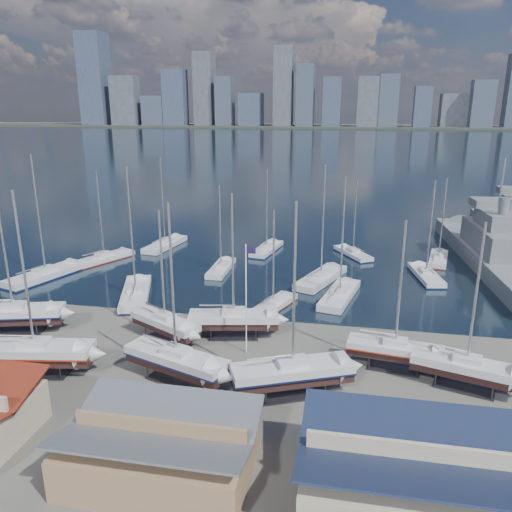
% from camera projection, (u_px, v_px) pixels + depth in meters
% --- Properties ---
extents(ground, '(1400.00, 1400.00, 0.00)m').
position_uv_depth(ground, '(222.00, 359.00, 48.65)').
color(ground, '#605E59').
rests_on(ground, ground).
extents(water, '(1400.00, 600.00, 0.40)m').
position_uv_depth(water, '(336.00, 143.00, 340.39)').
color(water, '#172335').
rests_on(water, ground).
extents(far_shore, '(1400.00, 80.00, 2.20)m').
position_uv_depth(far_shore, '(344.00, 127.00, 584.68)').
color(far_shore, '#2D332D').
rests_on(far_shore, ground).
extents(skyline, '(639.14, 43.80, 107.69)m').
position_uv_depth(skyline, '(339.00, 93.00, 569.32)').
color(skyline, '#475166').
rests_on(skyline, far_shore).
extents(shed_grey, '(12.60, 8.40, 4.17)m').
position_uv_depth(shed_grey, '(160.00, 445.00, 32.98)').
color(shed_grey, '#8C6B4C').
rests_on(shed_grey, ground).
extents(shed_blue, '(13.65, 9.45, 4.71)m').
position_uv_depth(shed_blue, '(412.00, 474.00, 30.02)').
color(shed_blue, '#BFB293').
rests_on(shed_blue, ground).
extents(sailboat_cradle_0, '(10.85, 5.57, 16.82)m').
position_uv_depth(sailboat_cradle_0, '(14.00, 314.00, 53.97)').
color(sailboat_cradle_0, '#2D2D33').
rests_on(sailboat_cradle_0, ground).
extents(sailboat_cradle_1, '(10.93, 4.62, 17.03)m').
position_uv_depth(sailboat_cradle_1, '(35.00, 352.00, 45.50)').
color(sailboat_cradle_1, '#2D2D33').
rests_on(sailboat_cradle_1, ground).
extents(sailboat_cradle_2, '(8.57, 6.12, 13.98)m').
position_uv_depth(sailboat_cradle_2, '(165.00, 323.00, 52.02)').
color(sailboat_cradle_2, '#2D2D33').
rests_on(sailboat_cradle_2, ground).
extents(sailboat_cradle_3, '(10.40, 6.10, 16.22)m').
position_uv_depth(sailboat_cradle_3, '(176.00, 360.00, 44.20)').
color(sailboat_cradle_3, '#2D2D33').
rests_on(sailboat_cradle_3, ground).
extents(sailboat_cradle_4, '(9.77, 4.38, 15.46)m').
position_uv_depth(sailboat_cradle_4, '(234.00, 319.00, 52.86)').
color(sailboat_cradle_4, '#2D2D33').
rests_on(sailboat_cradle_4, ground).
extents(sailboat_cradle_5, '(10.70, 6.79, 16.74)m').
position_uv_depth(sailboat_cradle_5, '(292.00, 372.00, 42.11)').
color(sailboat_cradle_5, '#2D2D33').
rests_on(sailboat_cradle_5, ground).
extents(sailboat_cradle_6, '(9.01, 3.71, 14.27)m').
position_uv_depth(sailboat_cradle_6, '(395.00, 350.00, 46.31)').
color(sailboat_cradle_6, '#2D2D33').
rests_on(sailboat_cradle_6, ground).
extents(sailboat_cradle_7, '(9.42, 5.08, 14.90)m').
position_uv_depth(sailboat_cradle_7, '(466.00, 368.00, 43.04)').
color(sailboat_cradle_7, '#2D2D33').
rests_on(sailboat_cradle_7, ground).
extents(sailboat_moored_0, '(7.27, 12.79, 18.45)m').
position_uv_depth(sailboat_moored_0, '(46.00, 276.00, 71.48)').
color(sailboat_moored_0, black).
rests_on(sailboat_moored_0, water).
extents(sailboat_moored_1, '(7.08, 10.30, 15.11)m').
position_uv_depth(sailboat_moored_1, '(104.00, 259.00, 79.43)').
color(sailboat_moored_1, black).
rests_on(sailboat_moored_1, water).
extents(sailboat_moored_2, '(4.75, 11.19, 16.37)m').
position_uv_depth(sailboat_moored_2, '(165.00, 246.00, 87.23)').
color(sailboat_moored_2, black).
rests_on(sailboat_moored_2, water).
extents(sailboat_moored_3, '(7.00, 12.24, 17.66)m').
position_uv_depth(sailboat_moored_3, '(136.00, 295.00, 64.24)').
color(sailboat_moored_3, black).
rests_on(sailboat_moored_3, water).
extents(sailboat_moored_4, '(2.52, 8.96, 13.53)m').
position_uv_depth(sailboat_moored_4, '(221.00, 269.00, 74.62)').
color(sailboat_moored_4, black).
rests_on(sailboat_moored_4, water).
extents(sailboat_moored_5, '(4.50, 10.14, 14.65)m').
position_uv_depth(sailboat_moored_5, '(267.00, 250.00, 84.56)').
color(sailboat_moored_5, black).
rests_on(sailboat_moored_5, water).
extents(sailboat_moored_6, '(5.34, 8.81, 12.75)m').
position_uv_depth(sailboat_moored_6, '(273.00, 306.00, 60.75)').
color(sailboat_moored_6, black).
rests_on(sailboat_moored_6, water).
extents(sailboat_moored_7, '(7.07, 11.74, 17.15)m').
position_uv_depth(sailboat_moored_7, '(321.00, 279.00, 70.13)').
color(sailboat_moored_7, black).
rests_on(sailboat_moored_7, water).
extents(sailboat_moored_8, '(6.68, 8.84, 13.21)m').
position_uv_depth(sailboat_moored_8, '(353.00, 254.00, 82.22)').
color(sailboat_moored_8, black).
rests_on(sailboat_moored_8, water).
extents(sailboat_moored_9, '(5.31, 11.28, 16.43)m').
position_uv_depth(sailboat_moored_9, '(340.00, 297.00, 63.80)').
color(sailboat_moored_9, black).
rests_on(sailboat_moored_9, water).
extents(sailboat_moored_10, '(4.39, 10.14, 14.67)m').
position_uv_depth(sailboat_moored_10, '(426.00, 276.00, 71.59)').
color(sailboat_moored_10, black).
rests_on(sailboat_moored_10, water).
extents(sailboat_moored_11, '(4.38, 9.63, 13.90)m').
position_uv_depth(sailboat_moored_11, '(438.00, 260.00, 79.21)').
color(sailboat_moored_11, black).
rests_on(sailboat_moored_11, water).
extents(naval_ship_east, '(10.13, 45.31, 18.04)m').
position_uv_depth(naval_ship_east, '(492.00, 255.00, 77.26)').
color(naval_ship_east, slate).
rests_on(naval_ship_east, water).
extents(naval_ship_west, '(6.37, 37.87, 17.40)m').
position_uv_depth(naval_ship_west, '(511.00, 231.00, 92.05)').
color(naval_ship_west, slate).
rests_on(naval_ship_west, water).
extents(car_a, '(1.82, 4.39, 1.49)m').
position_uv_depth(car_a, '(135.00, 414.00, 38.65)').
color(car_a, gray).
rests_on(car_a, ground).
extents(car_b, '(4.26, 2.22, 1.34)m').
position_uv_depth(car_b, '(201.00, 414.00, 38.77)').
color(car_b, gray).
rests_on(car_b, ground).
extents(car_c, '(2.70, 4.93, 1.31)m').
position_uv_depth(car_c, '(226.00, 432.00, 36.66)').
color(car_c, gray).
rests_on(car_c, ground).
extents(car_d, '(4.06, 5.94, 1.60)m').
position_uv_depth(car_d, '(343.00, 429.00, 36.80)').
color(car_d, gray).
rests_on(car_d, ground).
extents(flagpole, '(1.00, 0.12, 11.27)m').
position_uv_depth(flagpole, '(247.00, 292.00, 48.10)').
color(flagpole, white).
rests_on(flagpole, ground).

